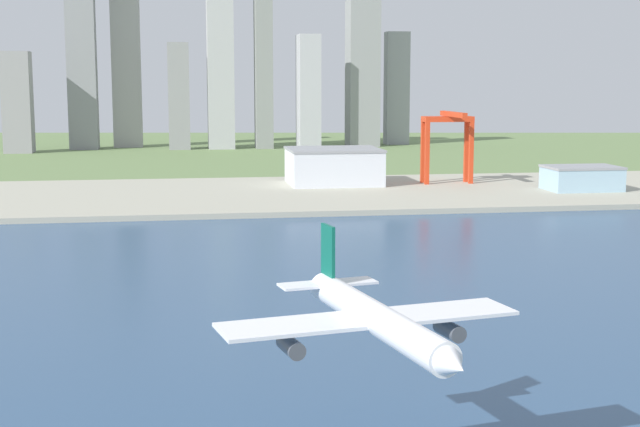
{
  "coord_description": "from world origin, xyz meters",
  "views": [
    {
      "loc": [
        -52.55,
        48.78,
        56.13
      ],
      "look_at": [
        -19.18,
        256.88,
        25.55
      ],
      "focal_mm": 51.42,
      "sensor_mm": 36.0,
      "label": 1
    }
  ],
  "objects_px": {
    "airplane_landing": "(376,319)",
    "warehouse_main": "(334,166)",
    "port_crane_red": "(448,131)",
    "warehouse_annex": "(582,178)"
  },
  "relations": [
    {
      "from": "warehouse_main",
      "to": "warehouse_annex",
      "type": "bearing_deg",
      "value": -21.72
    },
    {
      "from": "port_crane_red",
      "to": "warehouse_annex",
      "type": "relative_size",
      "value": 1.1
    },
    {
      "from": "warehouse_main",
      "to": "warehouse_annex",
      "type": "relative_size",
      "value": 1.35
    },
    {
      "from": "airplane_landing",
      "to": "port_crane_red",
      "type": "height_order",
      "value": "port_crane_red"
    },
    {
      "from": "warehouse_main",
      "to": "airplane_landing",
      "type": "bearing_deg",
      "value": -99.07
    },
    {
      "from": "warehouse_annex",
      "to": "port_crane_red",
      "type": "bearing_deg",
      "value": 145.11
    },
    {
      "from": "airplane_landing",
      "to": "warehouse_annex",
      "type": "relative_size",
      "value": 1.27
    },
    {
      "from": "airplane_landing",
      "to": "warehouse_annex",
      "type": "height_order",
      "value": "airplane_landing"
    },
    {
      "from": "port_crane_red",
      "to": "warehouse_annex",
      "type": "height_order",
      "value": "port_crane_red"
    },
    {
      "from": "airplane_landing",
      "to": "warehouse_main",
      "type": "xyz_separation_m",
      "value": [
        56.9,
        356.4,
        -13.15
      ]
    }
  ]
}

